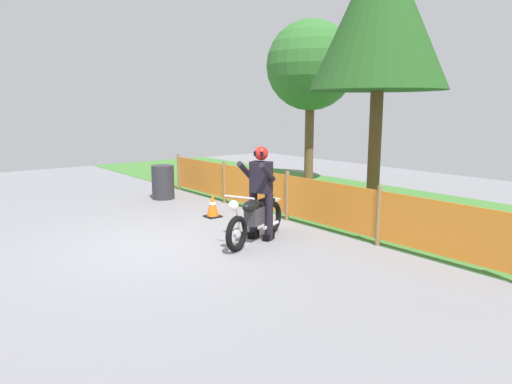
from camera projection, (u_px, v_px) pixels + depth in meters
ground at (169, 244)px, 8.15m from camera, size 24.00×24.00×0.02m
grass_verge at (367, 204)px, 11.49m from camera, size 24.00×5.37×0.01m
barrier_fence at (287, 195)px, 9.76m from camera, size 9.47×0.08×1.05m
tree_leftmost at (311, 66)px, 14.11m from camera, size 2.72×2.72×4.99m
tree_near_left at (381, 12)px, 9.73m from camera, size 2.95×2.95×6.00m
motorcycle_lead at (256, 217)px, 8.19m from camera, size 0.92×1.83×0.92m
rider_lead at (261, 190)px, 8.27m from camera, size 0.69×0.70×1.69m
traffic_cone at (213, 205)px, 10.08m from camera, size 0.32×0.32×0.53m
spare_drum at (163, 182)px, 12.09m from camera, size 0.58×0.58×0.88m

